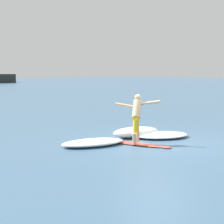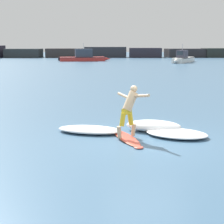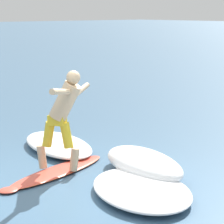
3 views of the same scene
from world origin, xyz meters
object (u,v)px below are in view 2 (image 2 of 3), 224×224
(surfboard, at_px, (127,138))
(small_boat_offshore, at_px, (83,57))
(fishing_boat_near_jetty, at_px, (183,58))
(surfer, at_px, (130,107))

(surfboard, distance_m, small_boat_offshore, 48.12)
(fishing_boat_near_jetty, distance_m, small_boat_offshore, 15.41)
(surfer, bearing_deg, fishing_boat_near_jetty, 75.38)
(small_boat_offshore, bearing_deg, fishing_boat_near_jetty, -17.21)
(surfer, height_order, fishing_boat_near_jetty, fishing_boat_near_jetty)
(surfer, xyz_separation_m, fishing_boat_near_jetty, (11.31, 43.35, -0.41))
(surfboard, bearing_deg, surfer, 49.45)
(surfboard, relative_size, surfer, 1.48)
(surfboard, height_order, surfer, surfer)
(surfboard, bearing_deg, fishing_boat_near_jetty, 75.31)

